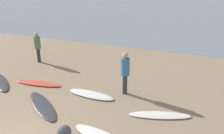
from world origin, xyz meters
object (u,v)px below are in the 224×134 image
object	(u,v)px
surfboard_1	(0,81)
person_0	(37,45)
surfboard_6	(160,115)
person_3	(125,70)
surfboard_2	(38,83)
surfboard_4	(91,94)
beach_rock_far	(64,132)
surfboard_3	(42,105)

from	to	relation	value
surfboard_1	person_0	size ratio (longest dim) A/B	1.51
surfboard_6	person_3	world-z (taller)	person_3
surfboard_2	surfboard_4	bearing A→B (deg)	-8.20
beach_rock_far	person_3	bearing A→B (deg)	80.69
surfboard_2	surfboard_6	bearing A→B (deg)	-11.90
surfboard_6	person_0	distance (m)	8.11
surfboard_4	person_0	xyz separation A→B (m)	(-4.66, 2.48, 0.95)
person_0	beach_rock_far	size ratio (longest dim) A/B	4.04
surfboard_1	beach_rock_far	world-z (taller)	beach_rock_far
surfboard_1	surfboard_3	xyz separation A→B (m)	(3.16, -0.96, -0.01)
surfboard_4	surfboard_6	xyz separation A→B (m)	(2.86, -0.40, -0.01)
surfboard_1	person_3	distance (m)	5.75
surfboard_4	person_3	size ratio (longest dim) A/B	1.15
surfboard_2	person_0	size ratio (longest dim) A/B	1.29
surfboard_1	surfboard_4	size ratio (longest dim) A/B	1.28
surfboard_4	person_0	distance (m)	5.37
surfboard_3	person_0	bearing A→B (deg)	165.54
surfboard_3	person_3	world-z (taller)	person_3
surfboard_2	surfboard_1	bearing A→B (deg)	-169.83
surfboard_3	person_3	size ratio (longest dim) A/B	1.46
surfboard_1	surfboard_6	xyz separation A→B (m)	(7.23, 0.10, -0.01)
surfboard_1	person_3	world-z (taller)	person_3
beach_rock_far	surfboard_2	bearing A→B (deg)	140.11
surfboard_2	surfboard_3	size ratio (longest dim) A/B	0.87
surfboard_6	beach_rock_far	world-z (taller)	beach_rock_far
surfboard_2	surfboard_4	xyz separation A→B (m)	(2.67, -0.04, 0.00)
surfboard_1	person_3	bearing A→B (deg)	45.45
surfboard_4	surfboard_6	size ratio (longest dim) A/B	0.95
surfboard_2	surfboard_6	size ratio (longest dim) A/B	1.05
surfboard_1	person_3	size ratio (longest dim) A/B	1.47
surfboard_1	beach_rock_far	size ratio (longest dim) A/B	6.08
surfboard_2	beach_rock_far	size ratio (longest dim) A/B	5.22
beach_rock_far	surfboard_6	bearing A→B (deg)	45.38
surfboard_6	person_3	xyz separation A→B (m)	(-1.70, 1.12, 0.98)
person_3	beach_rock_far	size ratio (longest dim) A/B	4.14
surfboard_6	surfboard_4	bearing A→B (deg)	152.02
surfboard_2	surfboard_4	distance (m)	2.67
surfboard_3	surfboard_4	xyz separation A→B (m)	(1.21, 1.46, 0.01)
surfboard_2	person_3	distance (m)	4.00
surfboard_1	surfboard_6	bearing A→B (deg)	33.77
surfboard_1	surfboard_6	distance (m)	7.23
surfboard_3	beach_rock_far	size ratio (longest dim) A/B	6.02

